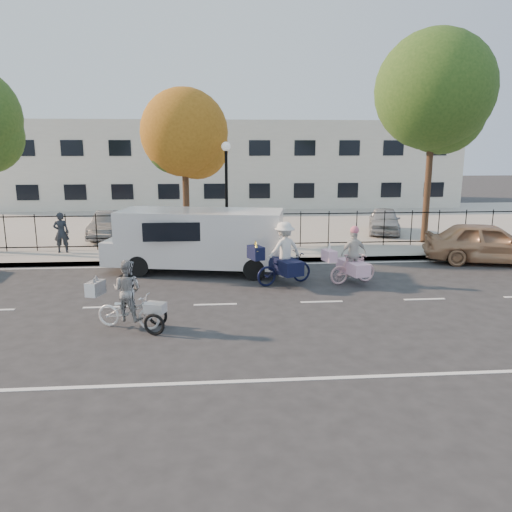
{
  "coord_description": "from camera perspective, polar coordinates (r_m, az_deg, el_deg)",
  "views": [
    {
      "loc": [
        0.05,
        -13.29,
        4.3
      ],
      "look_at": [
        1.23,
        1.2,
        1.1
      ],
      "focal_mm": 35.0,
      "sensor_mm": 36.0,
      "label": 1
    }
  ],
  "objects": [
    {
      "name": "tree_mid",
      "position": [
        21.58,
        -7.81,
        13.32
      ],
      "size": [
        3.66,
        3.65,
        6.69
      ],
      "color": "#442D1D",
      "rests_on": "ground"
    },
    {
      "name": "pedestrian",
      "position": [
        21.27,
        -21.37,
        2.52
      ],
      "size": [
        0.63,
        0.46,
        1.62
      ],
      "primitive_type": "imported",
      "rotation": [
        0.0,
        0.0,
        3.26
      ],
      "color": "black",
      "rests_on": "sidewalk"
    },
    {
      "name": "parking_lot",
      "position": [
        28.6,
        -4.72,
        3.88
      ],
      "size": [
        60.0,
        15.6,
        0.15
      ],
      "primitive_type": "cube",
      "color": "#A8A399",
      "rests_on": "ground"
    },
    {
      "name": "lot_car_b",
      "position": [
        24.41,
        -9.48,
        3.89
      ],
      "size": [
        2.16,
        4.41,
        1.21
      ],
      "primitive_type": "imported",
      "rotation": [
        0.0,
        0.0,
        0.04
      ],
      "color": "silver",
      "rests_on": "parking_lot"
    },
    {
      "name": "sidewalk",
      "position": [
        19.84,
        -4.7,
        0.08
      ],
      "size": [
        60.0,
        2.2,
        0.15
      ],
      "primitive_type": "cube",
      "color": "#A8A399",
      "rests_on": "ground"
    },
    {
      "name": "building",
      "position": [
        38.31,
        -4.81,
        10.43
      ],
      "size": [
        34.0,
        10.0,
        6.0
      ],
      "primitive_type": "cube",
      "color": "silver",
      "rests_on": "ground"
    },
    {
      "name": "street_sign",
      "position": [
        20.38,
        -9.99,
        4.1
      ],
      "size": [
        0.85,
        0.06,
        1.8
      ],
      "color": "black",
      "rests_on": "sidewalk"
    },
    {
      "name": "lot_car_d",
      "position": [
        25.25,
        14.44,
        3.97
      ],
      "size": [
        2.45,
        3.87,
        1.23
      ],
      "primitive_type": "imported",
      "rotation": [
        0.0,
        0.0,
        -0.3
      ],
      "color": "#A6A9AE",
      "rests_on": "parking_lot"
    },
    {
      "name": "tree_east",
      "position": [
        23.17,
        19.97,
        16.77
      ],
      "size": [
        4.94,
        4.94,
        9.06
      ],
      "color": "#442D1D",
      "rests_on": "ground"
    },
    {
      "name": "zebra_trike",
      "position": [
        12.39,
        -14.4,
        -5.12
      ],
      "size": [
        1.96,
        1.23,
        1.69
      ],
      "rotation": [
        0.0,
        0.0,
        1.25
      ],
      "color": "white",
      "rests_on": "ground"
    },
    {
      "name": "bull_bike",
      "position": [
        15.8,
        3.15,
        -0.41
      ],
      "size": [
        2.22,
        1.57,
        2.0
      ],
      "rotation": [
        0.0,
        0.0,
        1.95
      ],
      "color": "black",
      "rests_on": "ground"
    },
    {
      "name": "road_markings",
      "position": [
        13.96,
        -4.67,
        -5.54
      ],
      "size": [
        60.0,
        9.52,
        0.01
      ],
      "primitive_type": null,
      "color": "silver",
      "rests_on": "ground"
    },
    {
      "name": "gold_sedan",
      "position": [
        20.59,
        24.95,
        1.37
      ],
      "size": [
        4.82,
        2.89,
        1.54
      ],
      "primitive_type": "imported",
      "rotation": [
        0.0,
        0.0,
        1.32
      ],
      "color": "tan",
      "rests_on": "ground"
    },
    {
      "name": "curb",
      "position": [
        18.82,
        -4.69,
        -0.6
      ],
      "size": [
        60.0,
        0.1,
        0.15
      ],
      "primitive_type": "cube",
      "color": "#A8A399",
      "rests_on": "ground"
    },
    {
      "name": "white_van",
      "position": [
        17.38,
        -6.66,
        2.03
      ],
      "size": [
        6.4,
        3.08,
        2.16
      ],
      "rotation": [
        0.0,
        0.0,
        -0.19
      ],
      "color": "white",
      "rests_on": "ground"
    },
    {
      "name": "lot_car_c",
      "position": [
        24.02,
        -16.33,
        3.43
      ],
      "size": [
        1.43,
        3.73,
        1.21
      ],
      "primitive_type": "imported",
      "rotation": [
        0.0,
        0.0,
        -0.04
      ],
      "color": "#4F5357",
      "rests_on": "parking_lot"
    },
    {
      "name": "unicorn_bike",
      "position": [
        16.17,
        10.95,
        -0.72
      ],
      "size": [
        1.89,
        1.36,
        1.87
      ],
      "rotation": [
        0.0,
        0.0,
        1.84
      ],
      "color": "beige",
      "rests_on": "ground"
    },
    {
      "name": "lamppost",
      "position": [
        20.13,
        -3.41,
        9.01
      ],
      "size": [
        0.36,
        0.36,
        4.33
      ],
      "color": "black",
      "rests_on": "sidewalk"
    },
    {
      "name": "ground",
      "position": [
        13.97,
        -4.67,
        -5.56
      ],
      "size": [
        120.0,
        120.0,
        0.0
      ],
      "primitive_type": "plane",
      "color": "#333334"
    },
    {
      "name": "iron_fence",
      "position": [
        20.77,
        -4.74,
        2.95
      ],
      "size": [
        58.0,
        0.06,
        1.5
      ],
      "primitive_type": null,
      "color": "black",
      "rests_on": "sidewalk"
    }
  ]
}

